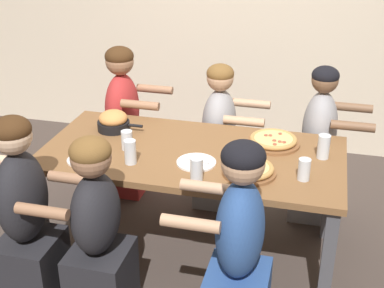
# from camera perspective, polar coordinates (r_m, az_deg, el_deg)

# --- Properties ---
(ground_plane) EXTENTS (18.00, 18.00, 0.00)m
(ground_plane) POSITION_cam_1_polar(r_m,az_deg,el_deg) (3.66, 0.00, -11.26)
(ground_plane) COLOR #423833
(ground_plane) RESTS_ON ground
(dining_table) EXTENTS (1.84, 0.90, 0.74)m
(dining_table) POSITION_cam_1_polar(r_m,az_deg,el_deg) (3.30, 0.00, -2.09)
(dining_table) COLOR brown
(dining_table) RESTS_ON ground
(pizza_board_main) EXTENTS (0.31, 0.31, 0.05)m
(pizza_board_main) POSITION_cam_1_polar(r_m,az_deg,el_deg) (3.02, 6.12, -2.72)
(pizza_board_main) COLOR brown
(pizza_board_main) RESTS_ON dining_table
(pizza_board_second) EXTENTS (0.33, 0.33, 0.05)m
(pizza_board_second) POSITION_cam_1_polar(r_m,az_deg,el_deg) (3.38, 8.67, 0.36)
(pizza_board_second) COLOR brown
(pizza_board_second) RESTS_ON dining_table
(skillet_bowl) EXTENTS (0.31, 0.21, 0.13)m
(skillet_bowl) POSITION_cam_1_polar(r_m,az_deg,el_deg) (3.58, -8.38, 2.42)
(skillet_bowl) COLOR black
(skillet_bowl) RESTS_ON dining_table
(empty_plate_a) EXTENTS (0.18, 0.18, 0.02)m
(empty_plate_a) POSITION_cam_1_polar(r_m,az_deg,el_deg) (3.22, -11.62, -1.68)
(empty_plate_a) COLOR white
(empty_plate_a) RESTS_ON dining_table
(empty_plate_b) EXTENTS (0.23, 0.23, 0.02)m
(empty_plate_b) POSITION_cam_1_polar(r_m,az_deg,el_deg) (3.12, 0.46, -1.98)
(empty_plate_b) COLOR white
(empty_plate_b) RESTS_ON dining_table
(drinking_glass_a) EXTENTS (0.07, 0.07, 0.15)m
(drinking_glass_a) POSITION_cam_1_polar(r_m,az_deg,el_deg) (3.26, 13.84, -0.41)
(drinking_glass_a) COLOR silver
(drinking_glass_a) RESTS_ON dining_table
(drinking_glass_b) EXTENTS (0.07, 0.07, 0.14)m
(drinking_glass_b) POSITION_cam_1_polar(r_m,az_deg,el_deg) (2.92, 0.49, -2.92)
(drinking_glass_b) COLOR silver
(drinking_glass_b) RESTS_ON dining_table
(drinking_glass_c) EXTENTS (0.07, 0.07, 0.15)m
(drinking_glass_c) POSITION_cam_1_polar(r_m,az_deg,el_deg) (3.12, -6.59, -1.01)
(drinking_glass_c) COLOR silver
(drinking_glass_c) RESTS_ON dining_table
(drinking_glass_d) EXTENTS (0.07, 0.07, 0.12)m
(drinking_glass_d) POSITION_cam_1_polar(r_m,az_deg,el_deg) (3.00, 11.86, -2.81)
(drinking_glass_d) COLOR silver
(drinking_glass_d) RESTS_ON dining_table
(drinking_glass_e) EXTENTS (0.07, 0.07, 0.12)m
(drinking_glass_e) POSITION_cam_1_polar(r_m,az_deg,el_deg) (3.30, -6.95, 0.29)
(drinking_glass_e) COLOR silver
(drinking_glass_e) RESTS_ON dining_table
(diner_far_left) EXTENTS (0.51, 0.40, 1.17)m
(diner_far_left) POSITION_cam_1_polar(r_m,az_deg,el_deg) (4.13, -7.28, 1.90)
(diner_far_left) COLOR #B22D2D
(diner_far_left) RESTS_ON ground
(diner_near_midright) EXTENTS (0.51, 0.40, 1.16)m
(diner_near_midright) POSITION_cam_1_polar(r_m,az_deg,el_deg) (2.74, 4.95, -11.57)
(diner_near_midright) COLOR #2D5193
(diner_near_midright) RESTS_ON ground
(diner_far_right) EXTENTS (0.51, 0.40, 1.14)m
(diner_far_right) POSITION_cam_1_polar(r_m,az_deg,el_deg) (3.89, 13.26, -0.71)
(diner_far_right) COLOR #99999E
(diner_far_right) RESTS_ON ground
(diner_far_center) EXTENTS (0.51, 0.40, 1.10)m
(diner_far_center) POSITION_cam_1_polar(r_m,az_deg,el_deg) (3.95, 2.92, 0.23)
(diner_far_center) COLOR #99999E
(diner_far_center) RESTS_ON ground
(diner_near_left) EXTENTS (0.51, 0.40, 1.16)m
(diner_near_left) POSITION_cam_1_polar(r_m,az_deg,el_deg) (3.11, -17.37, -7.85)
(diner_near_left) COLOR #232328
(diner_near_left) RESTS_ON ground
(diner_near_midleft) EXTENTS (0.51, 0.40, 1.09)m
(diner_near_midleft) POSITION_cam_1_polar(r_m,az_deg,el_deg) (2.94, -10.07, -9.68)
(diner_near_midleft) COLOR #232328
(diner_near_midleft) RESTS_ON ground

